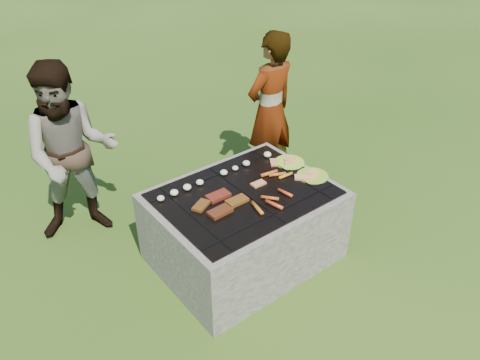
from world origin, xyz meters
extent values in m
plane|color=#244310|center=(0.00, 0.00, 0.00)|extent=(60.00, 60.00, 0.00)
cube|color=gray|center=(0.00, 0.41, 0.30)|extent=(1.30, 0.18, 0.60)
cube|color=#9E968C|center=(0.00, -0.41, 0.30)|extent=(1.30, 0.18, 0.60)
cube|color=#A1988F|center=(-0.56, 0.00, 0.30)|extent=(0.18, 0.64, 0.60)
cube|color=#A39B91|center=(0.56, 0.00, 0.30)|extent=(0.18, 0.64, 0.60)
cube|color=black|center=(0.00, 0.00, 0.24)|extent=(0.94, 0.64, 0.48)
sphere|color=#FF5914|center=(0.00, 0.00, 0.46)|extent=(0.10, 0.10, 0.10)
cube|color=black|center=(0.00, 0.00, 0.61)|extent=(1.20, 0.90, 0.01)
cylinder|color=black|center=(-0.45, 0.00, 0.61)|extent=(0.01, 0.88, 0.01)
cylinder|color=black|center=(0.00, 0.00, 0.61)|extent=(0.01, 0.88, 0.01)
cylinder|color=black|center=(0.45, 0.00, 0.61)|extent=(0.01, 0.88, 0.01)
cylinder|color=black|center=(0.00, -0.32, 0.61)|extent=(1.18, 0.01, 0.01)
cylinder|color=black|center=(0.00, 0.32, 0.61)|extent=(1.18, 0.01, 0.01)
ellipsoid|color=beige|center=(-0.52, 0.29, 0.63)|extent=(0.05, 0.05, 0.04)
ellipsoid|color=white|center=(-0.41, 0.29, 0.63)|extent=(0.06, 0.06, 0.04)
ellipsoid|color=white|center=(-0.30, 0.29, 0.63)|extent=(0.06, 0.06, 0.04)
ellipsoid|color=white|center=(-0.19, 0.29, 0.63)|extent=(0.06, 0.06, 0.04)
ellipsoid|color=#EFE9CA|center=(0.03, 0.29, 0.63)|extent=(0.06, 0.06, 0.04)
ellipsoid|color=beige|center=(0.14, 0.29, 0.63)|extent=(0.05, 0.05, 0.03)
ellipsoid|color=beige|center=(0.25, 0.29, 0.63)|extent=(0.06, 0.06, 0.04)
ellipsoid|color=white|center=(0.48, 0.29, 0.63)|extent=(0.06, 0.06, 0.04)
cube|color=#9B581C|center=(-0.34, 0.05, 0.62)|extent=(0.16, 0.13, 0.02)
cube|color=#9D2C1C|center=(-0.18, 0.07, 0.62)|extent=(0.17, 0.10, 0.02)
cube|color=brown|center=(-0.28, -0.09, 0.62)|extent=(0.17, 0.10, 0.02)
cube|color=#9F631D|center=(-0.11, -0.06, 0.62)|extent=(0.16, 0.09, 0.02)
cylinder|color=orange|center=(0.31, 0.08, 0.63)|extent=(0.15, 0.05, 0.03)
cylinder|color=orange|center=(0.35, 0.03, 0.62)|extent=(0.13, 0.08, 0.03)
cylinder|color=orange|center=(0.39, -0.02, 0.62)|extent=(0.13, 0.03, 0.02)
cylinder|color=#BE4A1F|center=(0.10, -0.17, 0.62)|extent=(0.10, 0.11, 0.02)
cylinder|color=red|center=(0.23, -0.19, 0.62)|extent=(0.04, 0.13, 0.02)
cylinder|color=#BD781F|center=(-0.05, -0.21, 0.63)|extent=(0.06, 0.15, 0.03)
cylinder|color=#D65723|center=(0.07, -0.25, 0.63)|extent=(0.06, 0.15, 0.03)
cube|color=tan|center=(0.15, 0.02, 0.62)|extent=(0.11, 0.07, 0.01)
cube|color=#EDC179|center=(0.47, -0.12, 0.62)|extent=(0.13, 0.13, 0.02)
cube|color=tan|center=(0.45, 0.18, 0.62)|extent=(0.11, 0.12, 0.01)
cylinder|color=#E8FF3C|center=(0.56, 0.12, 0.61)|extent=(0.27, 0.27, 0.02)
cube|color=tan|center=(0.54, 0.10, 0.62)|extent=(0.09, 0.08, 0.01)
cube|color=tan|center=(0.59, 0.14, 0.62)|extent=(0.11, 0.08, 0.02)
cylinder|color=yellow|center=(0.56, -0.14, 0.61)|extent=(0.31, 0.31, 0.02)
cube|color=#E3A374|center=(0.54, -0.16, 0.62)|extent=(0.08, 0.06, 0.01)
cube|color=tan|center=(0.59, -0.12, 0.62)|extent=(0.10, 0.08, 0.02)
imported|color=#A59889|center=(0.91, 0.76, 0.74)|extent=(0.56, 0.38, 1.47)
imported|color=gray|center=(-0.83, 1.10, 0.74)|extent=(0.87, 0.79, 1.48)
camera|label=1|loc=(-1.75, -2.18, 2.54)|focal=35.00mm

